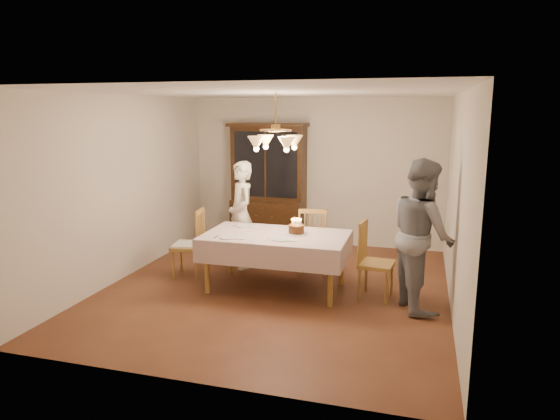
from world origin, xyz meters
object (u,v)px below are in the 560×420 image
(chair_far_side, at_px, (313,244))
(elderly_woman, at_px, (241,215))
(dining_table, at_px, (276,240))
(china_hutch, at_px, (269,186))
(birthday_cake, at_px, (296,230))

(chair_far_side, relative_size, elderly_woman, 0.61)
(dining_table, xyz_separation_m, china_hutch, (-0.80, 2.25, 0.36))
(china_hutch, height_order, elderly_woman, china_hutch)
(birthday_cake, bearing_deg, dining_table, -162.07)
(dining_table, distance_m, elderly_woman, 1.10)
(elderly_woman, bearing_deg, chair_far_side, 53.28)
(dining_table, relative_size, elderly_woman, 1.16)
(dining_table, xyz_separation_m, chair_far_side, (0.34, 0.80, -0.24))
(dining_table, xyz_separation_m, birthday_cake, (0.26, 0.08, 0.13))
(china_hutch, relative_size, chair_far_side, 2.16)
(birthday_cake, bearing_deg, elderly_woman, 146.55)
(china_hutch, bearing_deg, elderly_woman, -88.92)
(dining_table, bearing_deg, china_hutch, 109.53)
(china_hutch, relative_size, elderly_woman, 1.32)
(china_hutch, bearing_deg, birthday_cake, -63.98)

